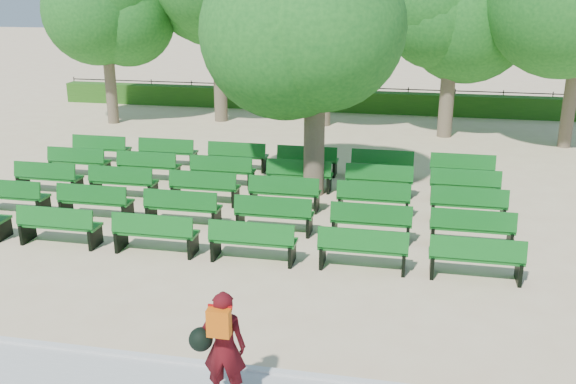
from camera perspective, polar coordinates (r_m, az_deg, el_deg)
name	(u,v)px	position (r m, az deg, el deg)	size (l,w,h in m)	color
ground	(267,220)	(15.57, -1.90, -2.55)	(120.00, 120.00, 0.00)	beige
curb	(172,361)	(10.20, -10.25, -14.57)	(30.00, 0.12, 0.10)	silver
hedge	(339,101)	(28.81, 4.54, 8.06)	(26.00, 0.70, 0.90)	#285E18
fence	(340,109)	(29.28, 4.62, 7.33)	(26.00, 0.10, 1.02)	black
tree_line	(326,131)	(25.01, 3.38, 5.47)	(21.80, 6.80, 7.04)	#1F6B1F
bench_array	(245,203)	(16.56, -3.85, -0.94)	(1.80, 0.57, 1.13)	#11621B
tree_among	(316,36)	(16.70, 2.46, 13.72)	(4.54, 4.54, 6.28)	brown
person	(222,345)	(8.85, -5.88, -13.39)	(0.78, 0.47, 1.63)	#480A0F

